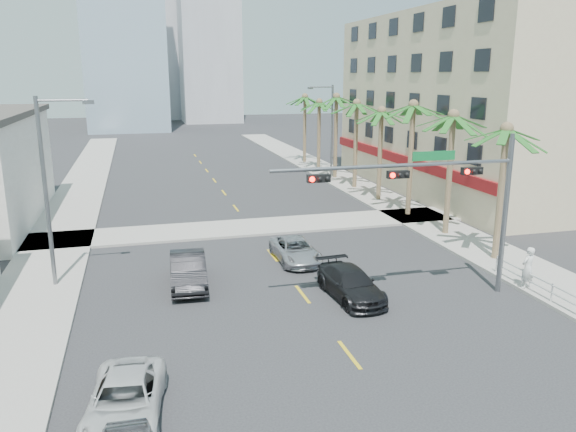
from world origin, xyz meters
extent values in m
plane|color=#262628|center=(0.00, 0.00, 0.00)|extent=(260.00, 260.00, 0.00)
cube|color=gray|center=(12.00, 20.00, 0.07)|extent=(4.00, 120.00, 0.15)
cube|color=gray|center=(-12.00, 20.00, 0.07)|extent=(4.00, 120.00, 0.15)
cube|color=gray|center=(0.00, 22.00, 0.07)|extent=(80.00, 4.00, 0.15)
cube|color=#CCB68F|center=(22.00, 30.00, 7.50)|extent=(15.00, 28.00, 15.00)
cube|color=maroon|center=(14.40, 30.00, 3.00)|extent=(0.30, 28.00, 0.80)
cube|color=#ADADB2|center=(-3.00, 125.00, 21.00)|extent=(16.00, 16.00, 42.00)
cylinder|color=slate|center=(9.00, 8.00, 3.60)|extent=(0.24, 0.24, 7.20)
cylinder|color=slate|center=(3.50, 8.00, 6.20)|extent=(11.00, 0.16, 0.16)
cube|color=#0C662D|center=(5.20, 8.00, 6.55)|extent=(2.00, 0.05, 0.40)
cube|color=black|center=(7.00, 7.85, 5.85)|extent=(0.95, 0.28, 0.32)
sphere|color=#FF0C05|center=(6.68, 7.69, 5.85)|extent=(0.22, 0.22, 0.22)
cube|color=black|center=(3.50, 7.85, 5.85)|extent=(0.95, 0.28, 0.32)
sphere|color=#FF0C05|center=(3.18, 7.69, 5.85)|extent=(0.22, 0.22, 0.22)
cube|color=black|center=(0.00, 7.85, 5.85)|extent=(0.95, 0.28, 0.32)
sphere|color=#FF0C05|center=(-0.32, 7.69, 5.85)|extent=(0.22, 0.22, 0.22)
cylinder|color=brown|center=(11.60, 12.00, 3.60)|extent=(0.36, 0.36, 7.20)
cylinder|color=brown|center=(11.60, 17.20, 3.78)|extent=(0.36, 0.36, 7.56)
cylinder|color=brown|center=(11.60, 22.40, 3.96)|extent=(0.36, 0.36, 7.92)
cylinder|color=brown|center=(11.60, 27.60, 3.60)|extent=(0.36, 0.36, 7.20)
cylinder|color=brown|center=(11.60, 32.80, 3.78)|extent=(0.36, 0.36, 7.56)
cylinder|color=brown|center=(11.60, 38.00, 3.96)|extent=(0.36, 0.36, 7.92)
cylinder|color=brown|center=(11.60, 43.20, 3.60)|extent=(0.36, 0.36, 7.20)
cylinder|color=brown|center=(11.60, 48.40, 3.78)|extent=(0.36, 0.36, 7.56)
cylinder|color=slate|center=(-11.20, 14.00, 4.50)|extent=(0.20, 0.20, 9.00)
cylinder|color=slate|center=(-10.10, 14.00, 8.80)|extent=(2.20, 0.12, 0.12)
cube|color=slate|center=(-9.00, 14.00, 8.70)|extent=(0.50, 0.25, 0.18)
cylinder|color=slate|center=(11.20, 38.00, 4.50)|extent=(0.20, 0.20, 9.00)
cylinder|color=slate|center=(10.10, 38.00, 8.80)|extent=(2.20, 0.12, 0.12)
cube|color=slate|center=(9.00, 38.00, 8.70)|extent=(0.50, 0.25, 0.18)
cylinder|color=silver|center=(10.30, 6.00, 0.55)|extent=(0.08, 8.00, 0.08)
cylinder|color=silver|center=(10.30, 6.00, 0.90)|extent=(0.08, 8.00, 0.08)
cylinder|color=silver|center=(10.30, 6.00, 0.50)|extent=(0.08, 0.08, 1.00)
cylinder|color=silver|center=(10.30, 8.00, 0.50)|extent=(0.08, 0.08, 1.00)
cylinder|color=silver|center=(10.30, 10.00, 0.50)|extent=(0.08, 0.08, 1.00)
imported|color=silver|center=(-7.80, 2.00, 0.64)|extent=(2.68, 4.82, 1.28)
imported|color=black|center=(-5.00, 12.53, 0.79)|extent=(1.92, 4.85, 1.57)
imported|color=#B2B2B7|center=(0.99, 14.73, 0.62)|extent=(2.11, 4.51, 1.25)
imported|color=black|center=(2.00, 9.06, 0.68)|extent=(2.22, 4.79, 1.36)
imported|color=silver|center=(10.30, 7.70, 1.15)|extent=(0.84, 0.68, 2.00)
camera|label=1|loc=(-6.98, -13.35, 9.89)|focal=35.00mm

